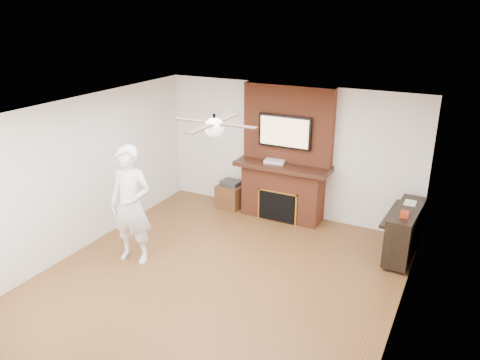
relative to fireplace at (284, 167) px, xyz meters
The scene contains 12 objects.
room_shell 2.56m from the fireplace, 90.00° to the right, with size 5.36×5.86×2.86m.
fireplace is the anchor object (origin of this frame).
tv 0.69m from the fireplace, 90.00° to the right, with size 1.00×0.08×0.60m.
ceiling_fan 2.88m from the fireplace, 90.00° to the right, with size 1.21×1.21×0.31m.
person 3.00m from the fireplace, 119.46° to the right, with size 0.69×0.46×1.88m, color white.
side_table 1.33m from the fireplace, behind, with size 0.51×0.51×0.55m.
piano 2.43m from the fireplace, 13.41° to the right, with size 0.54×1.29×0.92m.
cable_box 0.22m from the fireplace, 148.82° to the right, with size 0.37×0.21×0.05m, color silver.
candle_orange 0.97m from the fireplace, 128.36° to the right, with size 0.07×0.07×0.13m, color #C95F17.
candle_green 0.97m from the fireplace, 78.25° to the right, with size 0.07×0.07×0.09m, color #3A762F.
candle_cream 0.98m from the fireplace, 48.31° to the right, with size 0.08×0.08×0.11m, color #FDE4C9.
candle_blue 0.98m from the fireplace, 55.85° to the right, with size 0.06×0.06×0.08m, color #386CA8.
Camera 1 is at (3.02, -5.15, 3.83)m, focal length 35.00 mm.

